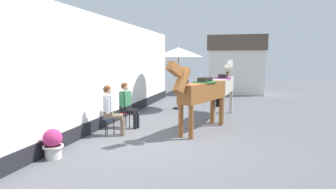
% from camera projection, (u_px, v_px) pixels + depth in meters
% --- Properties ---
extents(ground_plane, '(40.00, 40.00, 0.00)m').
position_uv_depth(ground_plane, '(191.00, 118.00, 10.52)').
color(ground_plane, '#56565B').
extents(pub_facade_wall, '(0.34, 14.00, 3.40)m').
position_uv_depth(pub_facade_wall, '(106.00, 77.00, 9.51)').
color(pub_facade_wall, white).
rests_on(pub_facade_wall, ground_plane).
extents(distant_cottage, '(3.40, 2.60, 3.50)m').
position_uv_depth(distant_cottage, '(237.00, 64.00, 18.10)').
color(distant_cottage, silver).
rests_on(distant_cottage, ground_plane).
extents(seated_visitor_near, '(0.61, 0.48, 1.39)m').
position_uv_depth(seated_visitor_near, '(111.00, 108.00, 8.06)').
color(seated_visitor_near, '#194C99').
rests_on(seated_visitor_near, ground_plane).
extents(seated_visitor_far, '(0.61, 0.48, 1.39)m').
position_uv_depth(seated_visitor_far, '(127.00, 103.00, 8.99)').
color(seated_visitor_far, red).
rests_on(seated_visitor_far, ground_plane).
extents(saddled_horse_near, '(1.28, 2.87, 2.06)m').
position_uv_depth(saddled_horse_near, '(201.00, 92.00, 8.42)').
color(saddled_horse_near, brown).
rests_on(saddled_horse_near, ground_plane).
extents(saddled_horse_far, '(0.65, 2.99, 2.06)m').
position_uv_depth(saddled_horse_far, '(224.00, 85.00, 10.64)').
color(saddled_horse_far, '#B2A899').
rests_on(saddled_horse_far, ground_plane).
extents(flower_planter_near, '(0.43, 0.43, 0.64)m').
position_uv_depth(flower_planter_near, '(53.00, 143.00, 6.21)').
color(flower_planter_near, beige).
rests_on(flower_planter_near, ground_plane).
extents(cafe_parasol, '(2.10, 2.10, 2.58)m').
position_uv_depth(cafe_parasol, '(178.00, 53.00, 12.18)').
color(cafe_parasol, black).
rests_on(cafe_parasol, ground_plane).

